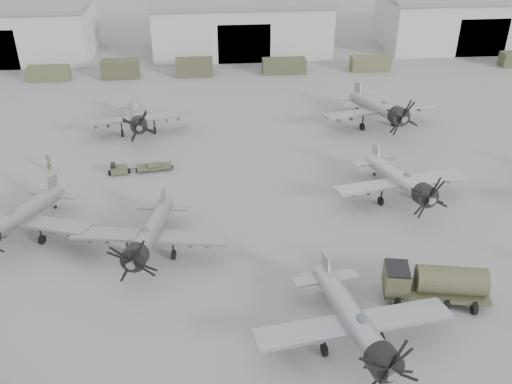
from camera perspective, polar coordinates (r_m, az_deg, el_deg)
ground at (r=42.69m, az=4.31°, el=-10.66°), size 220.00×220.00×0.00m
hangar_left at (r=101.62m, az=-24.18°, el=14.62°), size 29.00×14.80×8.70m
hangar_center at (r=96.64m, az=-1.50°, el=16.47°), size 29.00×14.80×8.70m
hangar_right at (r=106.02m, az=20.33°, el=15.96°), size 29.00×14.80×8.70m
support_truck_1 at (r=88.84m, az=-20.02°, el=11.10°), size 5.88×2.20×2.01m
support_truck_2 at (r=86.71m, az=-13.41°, el=11.88°), size 5.33×2.20×2.64m
support_truck_3 at (r=85.85m, az=-6.18°, el=12.31°), size 5.38×2.20×2.55m
support_truck_4 at (r=86.67m, az=2.82°, el=12.48°), size 6.41×2.20×2.15m
support_truck_5 at (r=89.35m, az=11.35°, el=12.50°), size 5.85×2.20×2.14m
aircraft_near_1 at (r=37.82m, az=10.03°, el=-12.81°), size 13.30×11.97×5.28m
aircraft_mid_0 at (r=51.07m, az=-22.83°, el=-2.44°), size 12.41×11.18×4.99m
aircraft_mid_1 at (r=45.88m, az=-10.74°, el=-4.26°), size 12.57×11.31×4.99m
aircraft_mid_2 at (r=54.04m, az=14.46°, el=1.09°), size 12.83×11.55×5.09m
aircraft_far_0 at (r=67.10m, az=-11.81°, el=7.34°), size 12.44×11.20×4.94m
aircraft_far_1 at (r=68.95m, az=12.35°, el=8.16°), size 13.84×12.46×5.50m
fuel_tanker at (r=43.49m, az=17.49°, el=-8.53°), size 7.82×3.84×2.89m
tug_trailer at (r=59.66m, az=-12.24°, el=2.31°), size 6.24×1.94×1.24m
ground_crew at (r=62.33m, az=-20.03°, el=2.80°), size 0.58×0.73×1.77m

